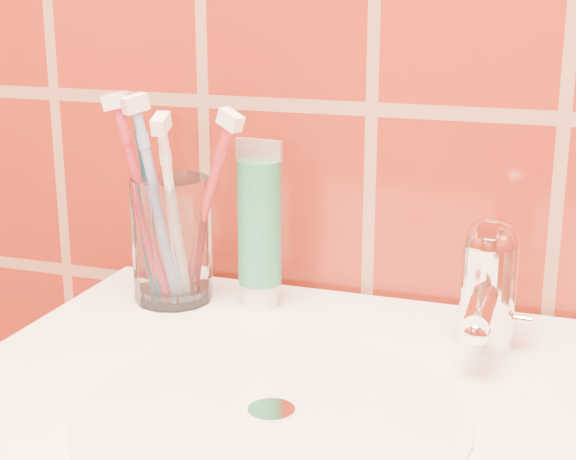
% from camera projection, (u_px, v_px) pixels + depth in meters
% --- Properties ---
extents(glass_tumbler, '(0.09, 0.09, 0.13)m').
position_uv_depth(glass_tumbler, '(172.00, 240.00, 0.89)').
color(glass_tumbler, white).
rests_on(glass_tumbler, pedestal_sink).
extents(toothpaste_tube, '(0.05, 0.04, 0.17)m').
position_uv_depth(toothpaste_tube, '(260.00, 230.00, 0.86)').
color(toothpaste_tube, white).
rests_on(toothpaste_tube, pedestal_sink).
extents(faucet, '(0.05, 0.11, 0.12)m').
position_uv_depth(faucet, '(488.00, 281.00, 0.77)').
color(faucet, white).
rests_on(faucet, pedestal_sink).
extents(toothbrush_0, '(0.12, 0.11, 0.22)m').
position_uv_depth(toothbrush_0, '(150.00, 201.00, 0.89)').
color(toothbrush_0, '#0D5170').
rests_on(toothbrush_0, glass_tumbler).
extents(toothbrush_1, '(0.09, 0.11, 0.23)m').
position_uv_depth(toothbrush_1, '(158.00, 205.00, 0.86)').
color(toothbrush_1, '#7DA0DE').
rests_on(toothbrush_1, glass_tumbler).
extents(toothbrush_2, '(0.09, 0.08, 0.22)m').
position_uv_depth(toothbrush_2, '(143.00, 202.00, 0.87)').
color(toothbrush_2, '#A82436').
rests_on(toothbrush_2, glass_tumbler).
extents(toothbrush_3, '(0.15, 0.13, 0.21)m').
position_uv_depth(toothbrush_3, '(205.00, 210.00, 0.86)').
color(toothbrush_3, maroon).
rests_on(toothbrush_3, glass_tumbler).
extents(toothbrush_4, '(0.05, 0.13, 0.22)m').
position_uv_depth(toothbrush_4, '(173.00, 214.00, 0.85)').
color(toothbrush_4, silver).
rests_on(toothbrush_4, glass_tumbler).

